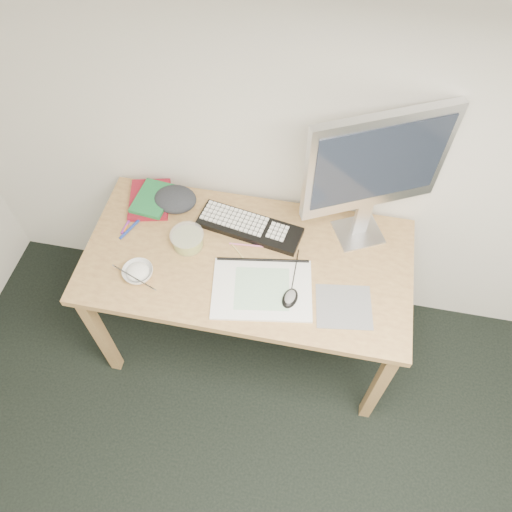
{
  "coord_description": "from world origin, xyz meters",
  "views": [
    {
      "loc": [
        -0.06,
        0.26,
        2.51
      ],
      "look_at": [
        -0.28,
        1.4,
        0.83
      ],
      "focal_mm": 35.0,
      "sensor_mm": 36.0,
      "label": 1
    }
  ],
  "objects_px": {
    "keyboard": "(250,227)",
    "rice_bowl": "(138,273)",
    "monitor": "(376,166)",
    "sketchpad": "(262,289)",
    "desk": "(247,269)"
  },
  "relations": [
    {
      "from": "desk",
      "to": "rice_bowl",
      "type": "height_order",
      "value": "rice_bowl"
    },
    {
      "from": "rice_bowl",
      "to": "sketchpad",
      "type": "bearing_deg",
      "value": 3.17
    },
    {
      "from": "sketchpad",
      "to": "keyboard",
      "type": "xyz_separation_m",
      "value": [
        -0.11,
        0.3,
        0.01
      ]
    },
    {
      "from": "desk",
      "to": "monitor",
      "type": "xyz_separation_m",
      "value": [
        0.45,
        0.23,
        0.49
      ]
    },
    {
      "from": "monitor",
      "to": "rice_bowl",
      "type": "xyz_separation_m",
      "value": [
        -0.88,
        -0.4,
        -0.39
      ]
    },
    {
      "from": "desk",
      "to": "monitor",
      "type": "distance_m",
      "value": 0.71
    },
    {
      "from": "sketchpad",
      "to": "monitor",
      "type": "distance_m",
      "value": 0.66
    },
    {
      "from": "monitor",
      "to": "rice_bowl",
      "type": "height_order",
      "value": "monitor"
    },
    {
      "from": "desk",
      "to": "keyboard",
      "type": "bearing_deg",
      "value": 97.54
    },
    {
      "from": "keyboard",
      "to": "rice_bowl",
      "type": "bearing_deg",
      "value": -130.7
    },
    {
      "from": "desk",
      "to": "rice_bowl",
      "type": "relative_size",
      "value": 10.97
    },
    {
      "from": "sketchpad",
      "to": "rice_bowl",
      "type": "xyz_separation_m",
      "value": [
        -0.52,
        -0.03,
        0.01
      ]
    },
    {
      "from": "keyboard",
      "to": "monitor",
      "type": "relative_size",
      "value": 0.7
    },
    {
      "from": "desk",
      "to": "sketchpad",
      "type": "xyz_separation_m",
      "value": [
        0.09,
        -0.14,
        0.09
      ]
    },
    {
      "from": "monitor",
      "to": "keyboard",
      "type": "bearing_deg",
      "value": 162.15
    }
  ]
}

